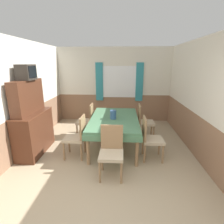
# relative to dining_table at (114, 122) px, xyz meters

# --- Properties ---
(wall_back) EXTENTS (4.36, 0.10, 2.60)m
(wall_back) POSITION_rel_dining_table_xyz_m (-0.10, 2.15, 0.65)
(wall_back) COLOR silver
(wall_back) RESTS_ON ground_plane
(wall_left) EXTENTS (0.05, 4.88, 2.60)m
(wall_left) POSITION_rel_dining_table_xyz_m (-2.12, -0.12, 0.64)
(wall_left) COLOR silver
(wall_left) RESTS_ON ground_plane
(wall_right) EXTENTS (0.05, 4.88, 2.60)m
(wall_right) POSITION_rel_dining_table_xyz_m (1.89, -0.12, 0.64)
(wall_right) COLOR silver
(wall_right) RESTS_ON ground_plane
(dining_table) EXTENTS (1.19, 1.98, 0.76)m
(dining_table) POSITION_rel_dining_table_xyz_m (0.00, 0.00, 0.00)
(dining_table) COLOR #4C7A56
(dining_table) RESTS_ON ground_plane
(chair_head_near) EXTENTS (0.44, 0.44, 0.96)m
(chair_head_near) POSITION_rel_dining_table_xyz_m (0.00, -1.19, -0.14)
(chair_head_near) COLOR #93704C
(chair_head_near) RESTS_ON ground_plane
(chair_right_far) EXTENTS (0.44, 0.44, 0.96)m
(chair_right_far) POSITION_rel_dining_table_xyz_m (0.80, 0.57, -0.14)
(chair_right_far) COLOR #93704C
(chair_right_far) RESTS_ON ground_plane
(chair_left_near) EXTENTS (0.44, 0.44, 0.96)m
(chair_left_near) POSITION_rel_dining_table_xyz_m (-0.80, -0.57, -0.14)
(chair_left_near) COLOR #93704C
(chair_left_near) RESTS_ON ground_plane
(chair_left_far) EXTENTS (0.44, 0.44, 0.96)m
(chair_left_far) POSITION_rel_dining_table_xyz_m (-0.80, 0.57, -0.14)
(chair_left_far) COLOR #93704C
(chair_left_far) RESTS_ON ground_plane
(chair_right_near) EXTENTS (0.44, 0.44, 0.96)m
(chair_right_near) POSITION_rel_dining_table_xyz_m (0.80, -0.57, -0.14)
(chair_right_near) COLOR #93704C
(chair_right_near) RESTS_ON ground_plane
(sideboard) EXTENTS (0.46, 1.18, 1.71)m
(sideboard) POSITION_rel_dining_table_xyz_m (-1.87, -0.42, 0.07)
(sideboard) COLOR #4C2819
(sideboard) RESTS_ON ground_plane
(tv) EXTENTS (0.29, 0.39, 0.33)m
(tv) POSITION_rel_dining_table_xyz_m (-1.87, -0.41, 1.22)
(tv) COLOR #2D2823
(tv) RESTS_ON sideboard
(vase) EXTENTS (0.15, 0.15, 0.21)m
(vase) POSITION_rel_dining_table_xyz_m (-0.03, -0.07, 0.21)
(vase) COLOR #335684
(vase) RESTS_ON dining_table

